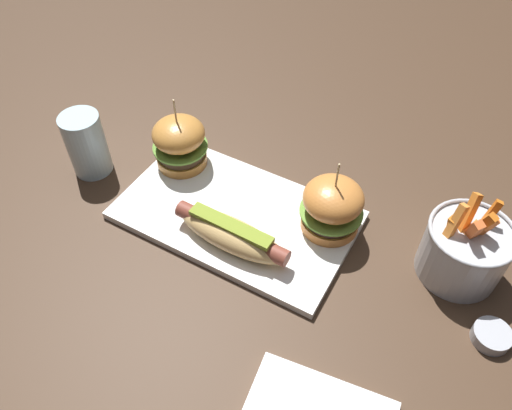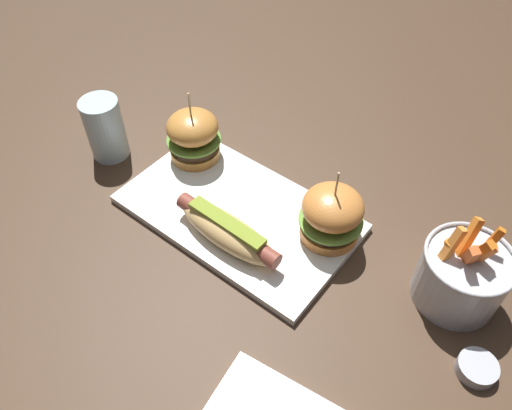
{
  "view_description": "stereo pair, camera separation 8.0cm",
  "coord_description": "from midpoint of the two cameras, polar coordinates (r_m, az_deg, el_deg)",
  "views": [
    {
      "loc": [
        0.3,
        -0.46,
        0.65
      ],
      "look_at": [
        0.04,
        0.0,
        0.05
      ],
      "focal_mm": 35.02,
      "sensor_mm": 36.0,
      "label": 1
    },
    {
      "loc": [
        0.37,
        -0.42,
        0.65
      ],
      "look_at": [
        0.04,
        0.0,
        0.05
      ],
      "focal_mm": 35.02,
      "sensor_mm": 36.0,
      "label": 2
    }
  ],
  "objects": [
    {
      "name": "slider_left",
      "position": [
        0.91,
        -4.68,
        7.81
      ],
      "size": [
        0.1,
        0.1,
        0.14
      ],
      "color": "#C48038",
      "rests_on": "platter_main"
    },
    {
      "name": "ground_plane",
      "position": [
        0.85,
        0.6,
        -1.37
      ],
      "size": [
        3.0,
        3.0,
        0.0
      ],
      "primitive_type": "plane",
      "color": "#422D1E"
    },
    {
      "name": "sauce_ramekin",
      "position": [
        0.77,
        26.81,
        -16.47
      ],
      "size": [
        0.05,
        0.05,
        0.02
      ],
      "color": "#A8AAB2",
      "rests_on": "ground"
    },
    {
      "name": "slider_right",
      "position": [
        0.79,
        11.51,
        -1.23
      ],
      "size": [
        0.1,
        0.1,
        0.14
      ],
      "color": "#CD7D39",
      "rests_on": "platter_main"
    },
    {
      "name": "fries_bucket",
      "position": [
        0.79,
        25.16,
        -7.44
      ],
      "size": [
        0.13,
        0.13,
        0.14
      ],
      "color": "#B7BABF",
      "rests_on": "ground"
    },
    {
      "name": "water_glass",
      "position": [
        0.96,
        -14.59,
        8.34
      ],
      "size": [
        0.07,
        0.07,
        0.12
      ],
      "primitive_type": "cylinder",
      "color": "silver",
      "rests_on": "ground"
    },
    {
      "name": "platter_main",
      "position": [
        0.85,
        0.61,
        -1.06
      ],
      "size": [
        0.39,
        0.23,
        0.01
      ],
      "primitive_type": "cube",
      "color": "white",
      "rests_on": "ground"
    },
    {
      "name": "hot_dog",
      "position": [
        0.78,
        -0.39,
        -3.12
      ],
      "size": [
        0.2,
        0.06,
        0.05
      ],
      "color": "tan",
      "rests_on": "platter_main"
    }
  ]
}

